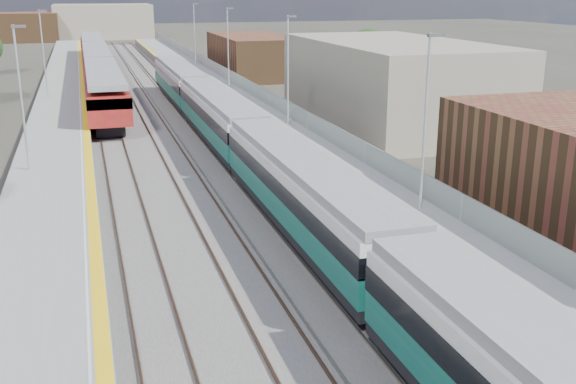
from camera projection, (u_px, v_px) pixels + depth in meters
name	position (u px, v px, depth m)	size (l,w,h in m)	color
ground	(180.00, 123.00, 53.58)	(320.00, 320.00, 0.00)	#47443A
ballast_bed	(148.00, 118.00, 55.24)	(10.50, 155.00, 0.06)	#565451
tracks	(153.00, 113.00, 56.92)	(8.96, 160.00, 0.17)	#4C3323
platform_right	(237.00, 108.00, 57.17)	(4.70, 155.00, 8.52)	slate
platform_left	(60.00, 117.00, 53.20)	(4.30, 155.00, 8.52)	slate
green_train	(253.00, 145.00, 36.60)	(2.66, 74.16, 2.93)	black
red_train	(97.00, 64.00, 73.92)	(3.06, 61.96, 3.86)	black
tree_d	(368.00, 52.00, 69.62)	(4.64, 4.64, 6.29)	#382619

